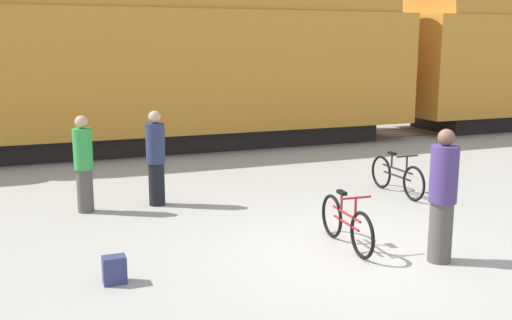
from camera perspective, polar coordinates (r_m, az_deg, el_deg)
ground_plane at (r=8.55m, az=9.42°, el=-8.74°), size 80.00×80.00×0.00m
freight_train at (r=16.79m, az=-6.91°, el=10.46°), size 40.81×3.19×5.23m
rail_near at (r=16.35m, az=-6.07°, el=0.94°), size 52.81×0.07×0.01m
rail_far at (r=17.72m, az=-7.28°, el=1.70°), size 52.81×0.07×0.01m
bicycle_black at (r=11.83m, az=13.27°, el=-1.53°), size 0.46×1.74×0.82m
bicycle_maroon at (r=8.66m, az=8.59°, el=-6.01°), size 0.46×1.61×0.81m
person_in_purple at (r=8.24m, az=17.35°, el=-3.33°), size 0.37×0.37×1.79m
person_in_navy at (r=10.80m, az=-9.52°, el=0.17°), size 0.34×0.34×1.71m
person_in_green at (r=10.63m, az=-16.10°, el=-0.36°), size 0.32×0.32×1.68m
backpack at (r=7.58m, az=-13.33°, el=-10.14°), size 0.28×0.20×0.34m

